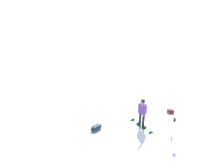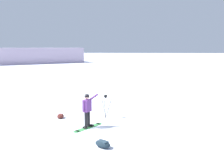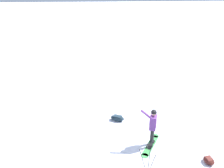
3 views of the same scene
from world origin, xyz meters
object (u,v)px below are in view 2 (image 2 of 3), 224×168
snowboarder (87,107)px  gear_bag_small (103,144)px  camera_tripod (106,102)px  snowboard (88,127)px  gear_bag_large (61,116)px

snowboarder → gear_bag_small: 2.62m
camera_tripod → gear_bag_small: bearing=4.9°
camera_tripod → gear_bag_small: size_ratio=1.67×
snowboard → camera_tripod: bearing=157.8°
snowboarder → gear_bag_large: 2.48m
snowboarder → camera_tripod: snowboarder is taller
snowboarder → gear_bag_large: bearing=-128.5°
snowboard → gear_bag_large: gear_bag_large is taller
snowboarder → gear_bag_small: bearing=25.1°
snowboarder → snowboard: (-0.02, 0.04, -1.01)m
snowboarder → snowboard: bearing=121.1°
snowboard → gear_bag_large: size_ratio=3.14×
gear_bag_large → gear_bag_small: gear_bag_small is taller
snowboarder → snowboard: snowboarder is taller
snowboard → camera_tripod: camera_tripod is taller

